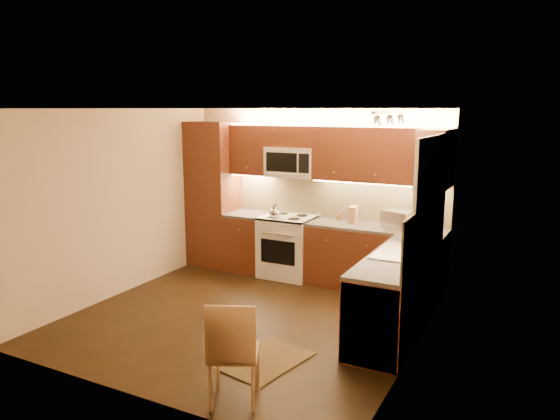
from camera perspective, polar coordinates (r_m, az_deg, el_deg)
The scene contains 37 objects.
floor at distance 6.57m, azimuth -3.44°, elevation -11.48°, with size 4.00×4.00×0.01m, color black.
ceiling at distance 6.07m, azimuth -3.71°, elevation 10.89°, with size 4.00×4.00×0.01m, color beige.
wall_back at distance 7.95m, azimuth 3.85°, elevation 1.86°, with size 4.00×0.01×2.50m, color beige.
wall_front at distance 4.65m, azimuth -16.38°, elevation -5.14°, with size 4.00×0.01×2.50m, color beige.
wall_left at distance 7.41m, azimuth -16.96°, elevation 0.73°, with size 0.01×4.00×2.50m, color beige.
wall_right at distance 5.47m, azimuth 14.74°, elevation -2.66°, with size 0.01×4.00×2.50m, color beige.
pantry at distance 8.50m, azimuth -7.23°, elevation 1.70°, with size 0.70×0.60×2.30m, color #43180E.
base_cab_back_left at distance 8.30m, azimuth -3.34°, elevation -3.53°, with size 0.62×0.60×0.86m, color #43180E.
counter_back_left at distance 8.20m, azimuth -3.38°, elevation -0.49°, with size 0.62×0.60×0.04m, color #34322F.
base_cab_back_right at distance 7.50m, azimuth 10.17°, elevation -5.27°, with size 1.92×0.60×0.86m, color #43180E.
counter_back_right at distance 7.39m, azimuth 10.28°, elevation -1.92°, with size 1.92×0.60×0.04m, color #34322F.
base_cab_right at distance 6.14m, azimuth 12.45°, elevation -9.05°, with size 0.60×2.00×0.86m, color #43180E.
counter_right at distance 6.01m, azimuth 12.62°, elevation -5.00°, with size 0.60×2.00×0.04m, color #34322F.
dishwasher at distance 5.51m, azimuth 10.51°, elevation -11.34°, with size 0.58×0.60×0.84m, color silver.
backsplash_back at distance 7.82m, azimuth 6.17°, elevation 1.29°, with size 3.30×0.02×0.60m, color tan.
backsplash_right at distance 5.86m, azimuth 15.49°, elevation -2.30°, with size 0.02×2.00×0.60m, color tan.
upper_cab_back_left at distance 8.17m, azimuth -3.01°, elevation 6.52°, with size 0.62×0.35×0.75m, color #43180E.
upper_cab_back_right at distance 7.36m, azimuth 10.84°, elevation 5.86°, with size 1.92×0.35×0.75m, color #43180E.
upper_cab_bridge at distance 7.83m, azimuth 1.38°, elevation 7.96°, with size 0.76×0.35×0.31m, color #43180E.
upper_cab_right_corner at distance 6.76m, azimuth 16.20°, elevation 5.18°, with size 0.35×0.50×0.75m, color #43180E.
stove at distance 7.95m, azimuth 0.85°, elevation -3.94°, with size 0.76×0.65×0.92m, color silver, non-canonical shape.
microwave at distance 7.85m, azimuth 1.32°, elevation 5.22°, with size 0.76×0.38×0.44m, color silver, non-canonical shape.
window_frame at distance 5.93m, azimuth 15.94°, elevation 1.77°, with size 0.03×1.44×1.24m, color silver.
window_blinds at distance 5.94m, azimuth 15.75°, elevation 1.79°, with size 0.02×1.36×1.16m, color silver.
sink at distance 6.12m, azimuth 13.02°, elevation -3.80°, with size 0.52×0.86×0.15m, color silver, non-canonical shape.
faucet at distance 6.06m, azimuth 14.70°, elevation -3.28°, with size 0.20×0.04×0.30m, color silver, non-canonical shape.
track_light_bar at distance 5.82m, azimuth 11.83°, elevation 10.30°, with size 0.04×1.20×0.03m, color silver.
kettle at distance 7.70m, azimuth -0.55°, elevation -0.13°, with size 0.18×0.18×0.21m, color silver, non-canonical shape.
toaster_oven at distance 7.32m, azimuth 12.75°, elevation -1.00°, with size 0.41×0.31×0.24m, color silver.
knife_block at distance 7.56m, azimuth 7.89°, elevation -0.49°, with size 0.11×0.17×0.24m, color #936342.
spice_jar_a at distance 7.90m, azimuth 4.58°, elevation -0.49°, with size 0.04×0.04×0.08m, color silver.
spice_jar_b at distance 7.71m, azimuth 6.20°, elevation -0.79°, with size 0.05×0.05×0.09m, color brown.
spice_jar_c at distance 7.83m, azimuth 4.37°, elevation -0.56°, with size 0.04×0.04×0.09m, color silver.
spice_jar_d at distance 7.75m, azimuth 6.57°, elevation -0.67°, with size 0.05×0.05×0.10m, color #99552E.
soap_bottle at distance 6.43m, azimuth 15.34°, elevation -2.99°, with size 0.09×0.09×0.20m, color white.
rug at distance 5.51m, azimuth -1.46°, elevation -15.96°, with size 0.60×0.90×0.01m, color black.
dining_chair at distance 4.67m, azimuth -4.99°, elevation -14.86°, with size 0.42×0.42×0.95m, color #936342, non-canonical shape.
Camera 1 is at (3.13, -5.20, 2.50)m, focal length 33.84 mm.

